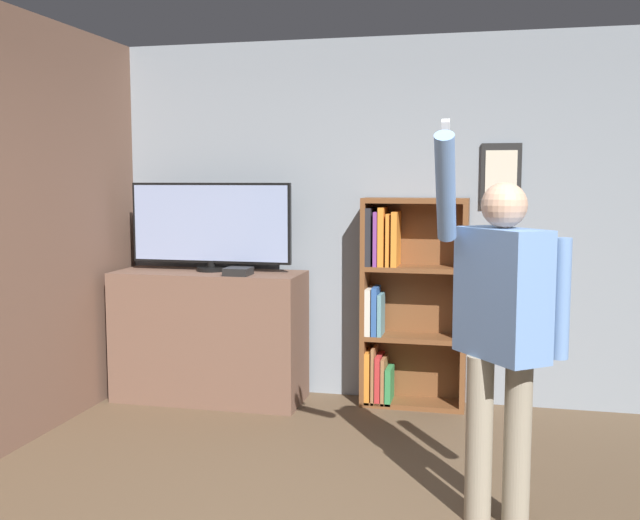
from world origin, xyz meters
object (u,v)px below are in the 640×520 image
at_px(game_console, 238,271).
at_px(person, 501,319).
at_px(television, 211,225).
at_px(bookshelf, 402,303).

distance_m(game_console, person, 2.35).
relative_size(television, game_console, 6.89).
bearing_deg(television, game_console, -34.22).
height_order(television, game_console, television).
bearing_deg(game_console, bookshelf, 16.18).
height_order(game_console, person, person).
distance_m(television, game_console, 0.47).
relative_size(game_console, person, 0.09).
bearing_deg(person, game_console, -167.22).
relative_size(television, bookshelf, 0.81).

